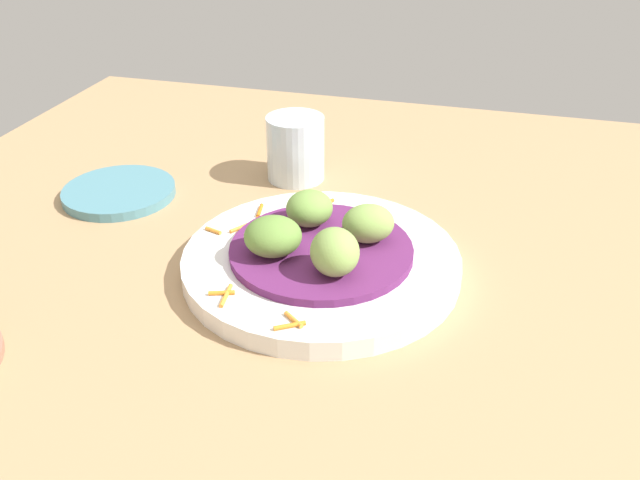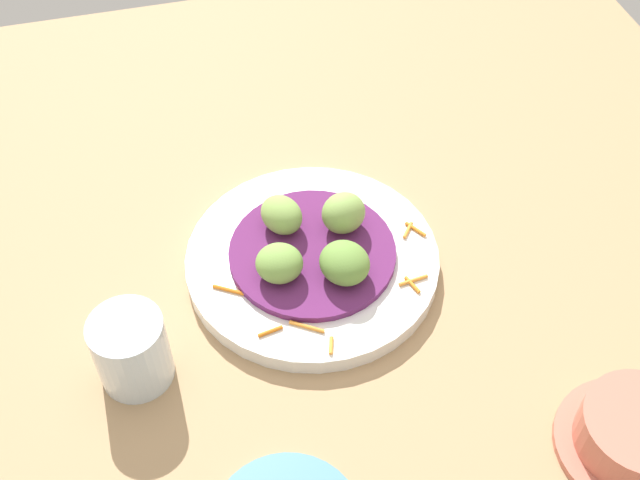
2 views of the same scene
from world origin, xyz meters
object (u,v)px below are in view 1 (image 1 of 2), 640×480
(guac_scoop_left, at_px, (273,236))
(water_glass, at_px, (296,148))
(guac_scoop_right, at_px, (368,223))
(main_plate, at_px, (321,262))
(guac_scoop_back, at_px, (309,208))
(side_plate_small, at_px, (119,192))
(guac_scoop_center, at_px, (335,252))

(guac_scoop_left, distance_m, water_glass, 0.23)
(guac_scoop_right, height_order, water_glass, water_glass)
(main_plate, distance_m, guac_scoop_left, 0.06)
(guac_scoop_right, xyz_separation_m, guac_scoop_back, (0.06, -0.02, -0.00))
(guac_scoop_left, height_order, guac_scoop_back, guac_scoop_left)
(guac_scoop_left, xyz_separation_m, side_plate_small, (0.24, -0.12, -0.04))
(guac_scoop_right, bearing_deg, guac_scoop_back, -14.84)
(guac_scoop_left, relative_size, water_glass, 0.69)
(main_plate, bearing_deg, water_glass, -66.29)
(main_plate, distance_m, guac_scoop_back, 0.06)
(guac_scoop_center, distance_m, guac_scoop_back, 0.09)
(guac_scoop_back, xyz_separation_m, water_glass, (0.06, -0.16, -0.01))
(guac_scoop_center, distance_m, water_glass, 0.27)
(guac_scoop_center, xyz_separation_m, guac_scoop_right, (-0.02, -0.06, -0.00))
(guac_scoop_center, xyz_separation_m, guac_scoop_back, (0.05, -0.08, -0.00))
(water_glass, bearing_deg, guac_scoop_left, 101.79)
(guac_scoop_back, height_order, water_glass, water_glass)
(guac_scoop_center, height_order, guac_scoop_right, guac_scoop_center)
(guac_scoop_center, height_order, water_glass, water_glass)
(main_plate, xyz_separation_m, guac_scoop_right, (-0.04, -0.02, 0.04))
(main_plate, height_order, guac_scoop_left, guac_scoop_left)
(side_plate_small, bearing_deg, guac_scoop_center, 155.93)
(guac_scoop_right, xyz_separation_m, water_glass, (0.13, -0.18, -0.01))
(guac_scoop_right, relative_size, guac_scoop_back, 1.04)
(side_plate_small, xyz_separation_m, water_glass, (-0.19, -0.11, 0.03))
(guac_scoop_back, height_order, side_plate_small, guac_scoop_back)
(main_plate, relative_size, guac_scoop_left, 4.96)
(guac_scoop_center, xyz_separation_m, water_glass, (0.11, -0.24, -0.01))
(guac_scoop_right, bearing_deg, guac_scoop_left, 30.16)
(guac_scoop_center, relative_size, guac_scoop_right, 0.95)
(guac_scoop_right, distance_m, water_glass, 0.22)
(water_glass, bearing_deg, guac_scoop_center, 114.86)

